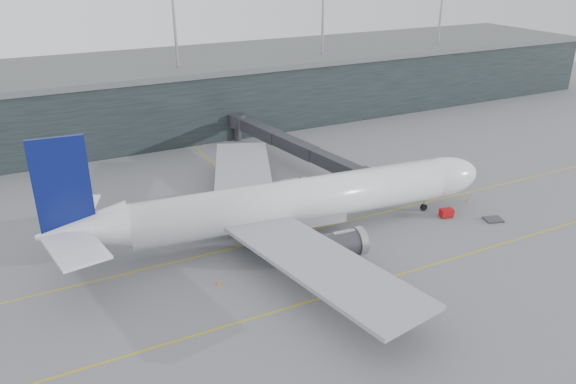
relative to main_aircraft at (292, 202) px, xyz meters
name	(u,v)px	position (x,y,z in m)	size (l,w,h in m)	color
ground	(247,231)	(-5.35, 4.09, -5.15)	(320.00, 320.00, 0.00)	slate
taxiline_a	(258,242)	(-5.35, 0.09, -5.14)	(160.00, 0.25, 0.02)	gold
taxiline_b	(313,300)	(-5.35, -15.91, -5.14)	(160.00, 0.25, 0.02)	gold
taxiline_lead_main	(229,179)	(-0.35, 24.09, -5.14)	(0.25, 60.00, 0.02)	gold
terminal	(146,95)	(-5.36, 62.08, 2.47)	(240.00, 36.00, 29.00)	black
main_aircraft	(292,202)	(0.00, 0.00, 0.00)	(65.44, 61.22, 18.34)	white
jet_bridge	(292,143)	(13.20, 25.79, -0.77)	(8.68, 43.75, 5.85)	#292A2E
gse_cart	(446,213)	(23.97, -5.64, -4.40)	(2.18, 1.61, 1.35)	#B40C0F
baggage_dolly	(493,219)	(29.64, -9.80, -4.99)	(2.64, 2.11, 0.26)	#333338
uld_a	(191,205)	(-10.59, 14.42, -4.17)	(2.28, 1.94, 1.86)	#35353A
uld_b	(200,200)	(-8.72, 15.83, -4.24)	(2.24, 1.98, 1.73)	#35353A
uld_c	(218,198)	(-5.95, 14.64, -4.06)	(2.63, 2.29, 2.07)	#35353A
cone_nose	(467,200)	(31.03, -2.72, -4.81)	(0.43, 0.43, 0.68)	orange
cone_wing_stbd	(364,271)	(3.29, -13.74, -4.75)	(0.50, 0.50, 0.80)	#F73F0D
cone_wing_port	(266,193)	(2.57, 14.81, -4.82)	(0.41, 0.41, 0.66)	#D35A0B
cone_tail	(218,282)	(-14.25, -7.59, -4.79)	(0.45, 0.45, 0.72)	#D5630B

